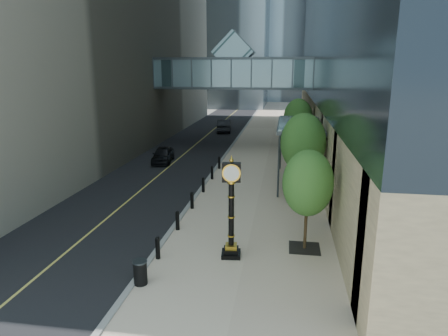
% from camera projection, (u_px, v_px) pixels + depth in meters
% --- Properties ---
extents(ground, '(320.00, 320.00, 0.00)m').
position_uv_depth(ground, '(215.00, 276.00, 15.90)').
color(ground, gray).
rests_on(ground, ground).
extents(road, '(8.00, 180.00, 0.02)m').
position_uv_depth(road, '(216.00, 127.00, 55.27)').
color(road, black).
rests_on(road, ground).
extents(sidewalk, '(8.00, 180.00, 0.06)m').
position_uv_depth(sidewalk, '(274.00, 129.00, 54.07)').
color(sidewalk, beige).
rests_on(sidewalk, ground).
extents(curb, '(0.25, 180.00, 0.07)m').
position_uv_depth(curb, '(245.00, 128.00, 54.66)').
color(curb, gray).
rests_on(curb, ground).
extents(skywalk, '(17.00, 4.20, 5.80)m').
position_uv_depth(skywalk, '(234.00, 71.00, 41.29)').
color(skywalk, slate).
rests_on(skywalk, ground).
extents(entrance_canopy, '(3.00, 8.00, 4.38)m').
position_uv_depth(entrance_canopy, '(299.00, 125.00, 27.77)').
color(entrance_canopy, '#383F44').
rests_on(entrance_canopy, ground).
extents(bollard_row, '(0.20, 16.20, 0.90)m').
position_uv_depth(bollard_row, '(198.00, 193.00, 24.81)').
color(bollard_row, black).
rests_on(bollard_row, sidewalk).
extents(street_trees, '(2.66, 28.24, 5.48)m').
position_uv_depth(street_trees, '(300.00, 132.00, 29.74)').
color(street_trees, black).
rests_on(street_trees, sidewalk).
extents(street_clock, '(0.90, 0.90, 4.39)m').
position_uv_depth(street_clock, '(231.00, 215.00, 17.01)').
color(street_clock, black).
rests_on(street_clock, sidewalk).
extents(trash_bin, '(0.65, 0.65, 0.90)m').
position_uv_depth(trash_bin, '(140.00, 273.00, 15.13)').
color(trash_bin, black).
rests_on(trash_bin, sidewalk).
extents(pedestrian, '(0.65, 0.55, 1.50)m').
position_uv_depth(pedestrian, '(305.00, 193.00, 23.86)').
color(pedestrian, '#A29B94').
rests_on(pedestrian, sidewalk).
extents(car_near, '(2.08, 4.14, 1.35)m').
position_uv_depth(car_near, '(163.00, 155.00, 34.76)').
color(car_near, black).
rests_on(car_near, road).
extents(car_far, '(2.23, 4.96, 1.58)m').
position_uv_depth(car_far, '(224.00, 125.00, 51.46)').
color(car_far, black).
rests_on(car_far, road).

